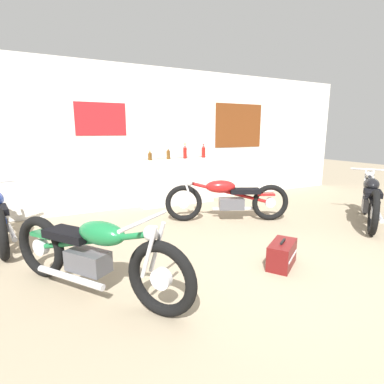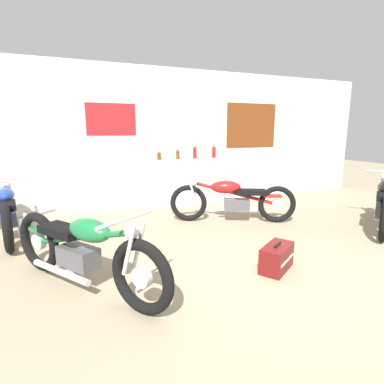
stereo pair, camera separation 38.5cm
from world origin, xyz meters
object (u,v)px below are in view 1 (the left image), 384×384
(hard_case_darkred, at_px, (282,254))
(motorcycle_green, at_px, (93,254))
(bottle_center, at_px, (185,152))
(motorcycle_red, at_px, (227,198))
(bottle_left_center, at_px, (168,154))
(motorcycle_black, at_px, (370,199))
(bottle_right_center, at_px, (203,152))
(bottle_leftmost, at_px, (150,156))

(hard_case_darkred, bearing_deg, motorcycle_green, 169.31)
(bottle_center, xyz_separation_m, motorcycle_red, (0.08, -1.51, -0.72))
(bottle_left_center, distance_m, motorcycle_black, 3.79)
(motorcycle_red, bearing_deg, hard_case_darkred, -104.14)
(bottle_left_center, xyz_separation_m, motorcycle_black, (2.52, -2.76, -0.66))
(bottle_right_center, relative_size, motorcycle_black, 0.17)
(motorcycle_red, height_order, hard_case_darkred, motorcycle_red)
(hard_case_darkred, bearing_deg, motorcycle_red, 75.86)
(hard_case_darkred, bearing_deg, bottle_center, 83.52)
(bottle_leftmost, height_order, motorcycle_green, bottle_leftmost)
(bottle_leftmost, height_order, bottle_left_center, bottle_left_center)
(bottle_leftmost, distance_m, motorcycle_black, 4.06)
(bottle_leftmost, xyz_separation_m, motorcycle_green, (-1.63, -2.92, -0.65))
(bottle_right_center, bearing_deg, bottle_leftmost, -178.49)
(bottle_center, xyz_separation_m, motorcycle_black, (2.14, -2.75, -0.69))
(bottle_right_center, bearing_deg, motorcycle_black, -58.85)
(hard_case_darkred, bearing_deg, bottle_right_center, 75.87)
(bottle_leftmost, height_order, hard_case_darkred, bottle_leftmost)
(bottle_leftmost, xyz_separation_m, bottle_left_center, (0.41, 0.02, 0.02))
(motorcycle_red, relative_size, hard_case_darkred, 3.66)
(bottle_center, bearing_deg, hard_case_darkred, -96.48)
(bottle_leftmost, xyz_separation_m, hard_case_darkred, (0.41, -3.30, -0.91))
(bottle_center, xyz_separation_m, bottle_right_center, (0.46, 0.02, -0.01))
(bottle_leftmost, bearing_deg, hard_case_darkred, -82.91)
(bottle_leftmost, distance_m, hard_case_darkred, 3.45)
(motorcycle_red, distance_m, hard_case_darkred, 1.88)
(motorcycle_red, xyz_separation_m, hard_case_darkred, (-0.46, -1.81, -0.25))
(bottle_left_center, relative_size, motorcycle_green, 0.13)
(bottle_left_center, height_order, motorcycle_red, bottle_left_center)
(bottle_center, bearing_deg, bottle_leftmost, -179.29)
(motorcycle_green, height_order, motorcycle_red, motorcycle_green)
(motorcycle_red, bearing_deg, bottle_left_center, 106.76)
(bottle_left_center, distance_m, bottle_center, 0.38)
(bottle_center, bearing_deg, motorcycle_green, -129.55)
(bottle_center, distance_m, motorcycle_red, 1.67)
(motorcycle_red, bearing_deg, motorcycle_green, -150.35)
(motorcycle_black, bearing_deg, bottle_left_center, 132.35)
(bottle_right_center, height_order, motorcycle_red, bottle_right_center)
(bottle_center, height_order, motorcycle_green, bottle_center)
(bottle_leftmost, relative_size, motorcycle_green, 0.10)
(motorcycle_green, xyz_separation_m, motorcycle_red, (2.50, 1.42, -0.01))
(bottle_leftmost, distance_m, bottle_right_center, 1.25)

